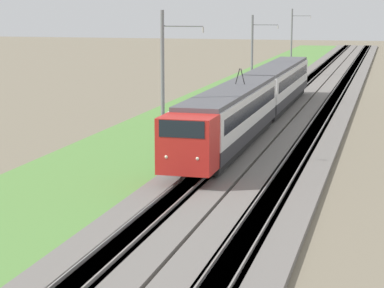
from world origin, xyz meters
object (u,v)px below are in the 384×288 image
passenger_train (258,96)px  catenary_mast_distant (292,42)px  catenary_mast_mid (164,88)px  catenary_mast_far (253,59)px

passenger_train → catenary_mast_distant: catenary_mast_distant is taller
passenger_train → catenary_mast_mid: (-15.86, 2.80, 2.27)m
passenger_train → catenary_mast_distant: size_ratio=4.84×
passenger_train → catenary_mast_mid: size_ratio=4.74×
passenger_train → catenary_mast_far: catenary_mast_far is taller
catenary_mast_mid → catenary_mast_distant: 57.38m
passenger_train → catenary_mast_far: 13.27m
passenger_train → catenary_mast_far: (12.83, 2.80, 1.95)m
catenary_mast_far → catenary_mast_distant: 28.69m
catenary_mast_far → catenary_mast_distant: size_ratio=0.95×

